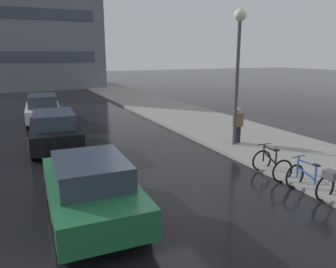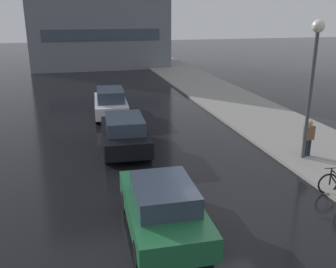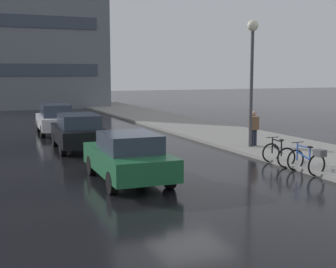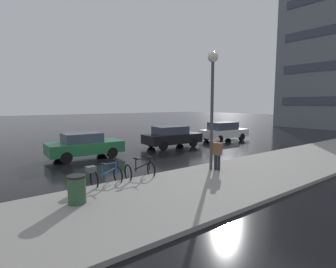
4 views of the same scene
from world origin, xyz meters
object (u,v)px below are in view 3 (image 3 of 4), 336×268
object	(u,v)px
bicycle_second	(278,154)
pedestrian	(254,128)
car_green	(128,157)
car_black	(78,131)
car_white	(55,119)
streetlamp	(252,57)
bicycle_nearest	(309,160)

from	to	relation	value
bicycle_second	pedestrian	world-z (taller)	pedestrian
bicycle_second	car_green	bearing A→B (deg)	-176.95
car_green	pedestrian	xyz separation A→B (m)	(7.01, 3.74, 0.17)
car_black	pedestrian	distance (m)	7.65
car_white	streetlamp	world-z (taller)	streetlamp
streetlamp	car_green	bearing A→B (deg)	-151.86
pedestrian	streetlamp	xyz separation A→B (m)	(-0.26, -0.14, 3.04)
car_green	pedestrian	world-z (taller)	pedestrian
bicycle_nearest	car_green	xyz separation A→B (m)	(-5.80, 1.34, 0.28)
car_green	pedestrian	bearing A→B (deg)	28.11
car_black	streetlamp	world-z (taller)	streetlamp
bicycle_nearest	car_white	xyz separation A→B (m)	(-5.88, 13.71, 0.34)
car_white	pedestrian	distance (m)	11.17
car_green	car_black	xyz separation A→B (m)	(-0.09, 6.60, 0.03)
car_black	car_green	bearing A→B (deg)	-89.21
bicycle_nearest	car_white	size ratio (longest dim) A/B	0.30
car_green	car_white	distance (m)	12.37
car_green	bicycle_second	bearing A→B (deg)	3.05
bicycle_second	pedestrian	xyz separation A→B (m)	(1.21, 3.43, 0.54)
bicycle_second	pedestrian	size ratio (longest dim) A/B	0.71
pedestrian	streetlamp	size ratio (longest dim) A/B	0.30
streetlamp	bicycle_nearest	bearing A→B (deg)	-100.83
car_white	pedestrian	xyz separation A→B (m)	(7.09, -8.62, 0.12)
bicycle_nearest	streetlamp	bearing A→B (deg)	79.17
bicycle_nearest	car_black	world-z (taller)	car_black
bicycle_second	streetlamp	size ratio (longest dim) A/B	0.22
streetlamp	pedestrian	bearing A→B (deg)	27.28
car_black	car_white	size ratio (longest dim) A/B	0.99
bicycle_nearest	pedestrian	xyz separation A→B (m)	(1.21, 5.08, 0.45)
car_green	streetlamp	xyz separation A→B (m)	(6.75, 3.61, 3.21)
car_green	car_black	world-z (taller)	car_black
bicycle_nearest	bicycle_second	bearing A→B (deg)	89.89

